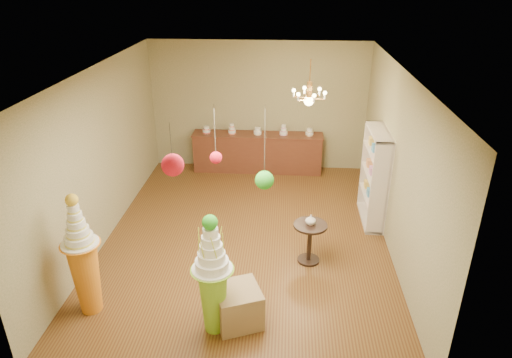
# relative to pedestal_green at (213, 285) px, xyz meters

# --- Properties ---
(floor) EXTENTS (6.50, 6.50, 0.00)m
(floor) POSITION_rel_pedestal_green_xyz_m (0.22, 2.34, -0.72)
(floor) COLOR #5A3818
(floor) RESTS_ON ground
(ceiling) EXTENTS (6.50, 6.50, 0.00)m
(ceiling) POSITION_rel_pedestal_green_xyz_m (0.22, 2.34, 2.28)
(ceiling) COLOR silver
(ceiling) RESTS_ON ground
(wall_back) EXTENTS (5.00, 0.04, 3.00)m
(wall_back) POSITION_rel_pedestal_green_xyz_m (0.22, 5.59, 0.78)
(wall_back) COLOR gray
(wall_back) RESTS_ON ground
(wall_front) EXTENTS (5.00, 0.04, 3.00)m
(wall_front) POSITION_rel_pedestal_green_xyz_m (0.22, -0.91, 0.78)
(wall_front) COLOR gray
(wall_front) RESTS_ON ground
(wall_left) EXTENTS (0.04, 6.50, 3.00)m
(wall_left) POSITION_rel_pedestal_green_xyz_m (-2.28, 2.34, 0.78)
(wall_left) COLOR gray
(wall_left) RESTS_ON ground
(wall_right) EXTENTS (0.04, 6.50, 3.00)m
(wall_right) POSITION_rel_pedestal_green_xyz_m (2.72, 2.34, 0.78)
(wall_right) COLOR gray
(wall_right) RESTS_ON ground
(pedestal_green) EXTENTS (0.57, 0.57, 1.75)m
(pedestal_green) POSITION_rel_pedestal_green_xyz_m (0.00, 0.00, 0.00)
(pedestal_green) COLOR #84C02A
(pedestal_green) RESTS_ON floor
(pedestal_orange) EXTENTS (0.64, 0.64, 1.85)m
(pedestal_orange) POSITION_rel_pedestal_green_xyz_m (-1.82, 0.25, -0.01)
(pedestal_orange) COLOR orange
(pedestal_orange) RESTS_ON floor
(burlap_riser) EXTENTS (0.77, 0.77, 0.54)m
(burlap_riser) POSITION_rel_pedestal_green_xyz_m (0.30, 0.15, -0.46)
(burlap_riser) COLOR #967952
(burlap_riser) RESTS_ON floor
(sideboard) EXTENTS (3.04, 0.54, 1.16)m
(sideboard) POSITION_rel_pedestal_green_xyz_m (0.22, 5.31, -0.25)
(sideboard) COLOR #582B1B
(sideboard) RESTS_ON floor
(shelving_unit) EXTENTS (0.33, 1.20, 1.80)m
(shelving_unit) POSITION_rel_pedestal_green_xyz_m (2.56, 3.14, 0.18)
(shelving_unit) COLOR beige
(shelving_unit) RESTS_ON floor
(round_table) EXTENTS (0.69, 0.69, 0.70)m
(round_table) POSITION_rel_pedestal_green_xyz_m (1.32, 1.65, -0.27)
(round_table) COLOR black
(round_table) RESTS_ON floor
(vase) EXTENTS (0.21, 0.21, 0.17)m
(vase) POSITION_rel_pedestal_green_xyz_m (1.32, 1.65, 0.07)
(vase) COLOR beige
(vase) RESTS_ON round_table
(pom_red_left) EXTENTS (0.25, 0.25, 0.60)m
(pom_red_left) POSITION_rel_pedestal_green_xyz_m (-0.32, -0.28, 1.80)
(pom_red_left) COLOR #433F30
(pom_red_left) RESTS_ON ceiling
(pom_green_mid) EXTENTS (0.24, 0.24, 1.10)m
(pom_green_mid) POSITION_rel_pedestal_green_xyz_m (0.63, 0.47, 1.30)
(pom_green_mid) COLOR #433F30
(pom_green_mid) RESTS_ON ceiling
(pom_red_right) EXTENTS (0.15, 0.15, 0.76)m
(pom_red_right) POSITION_rel_pedestal_green_xyz_m (0.03, 0.44, 1.60)
(pom_red_right) COLOR #433F30
(pom_red_right) RESTS_ON ceiling
(chandelier) EXTENTS (0.79, 0.79, 0.85)m
(chandelier) POSITION_rel_pedestal_green_xyz_m (1.28, 3.42, 1.58)
(chandelier) COLOR #EFA654
(chandelier) RESTS_ON ceiling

